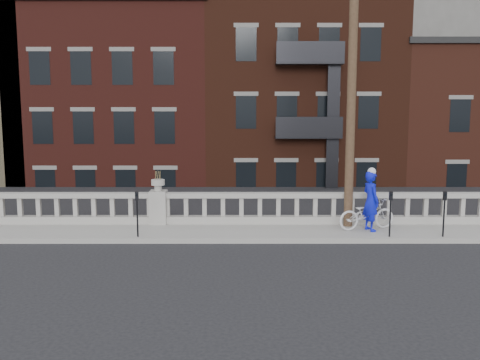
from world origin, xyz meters
name	(u,v)px	position (x,y,z in m)	size (l,w,h in m)	color
ground	(136,262)	(0.00, 0.00, 0.00)	(120.00, 120.00, 0.00)	black
sidewalk	(154,232)	(0.00, 3.00, 0.07)	(32.00, 2.20, 0.15)	#9B9890
balustrade	(159,209)	(0.00, 3.95, 0.64)	(28.00, 0.34, 1.03)	#9B9890
planter_pedestal	(158,203)	(0.00, 3.95, 0.83)	(0.55, 0.55, 1.76)	#9B9890
lower_level	(208,126)	(0.56, 23.04, 2.63)	(80.00, 44.00, 20.80)	#605E59
utility_pole	(352,66)	(6.20, 3.60, 5.24)	(1.60, 0.28, 10.00)	#422D1E
parking_meter_c	(137,209)	(-0.36, 2.15, 1.00)	(0.10, 0.09, 1.36)	black
parking_meter_d	(390,209)	(7.15, 2.15, 1.00)	(0.10, 0.09, 1.36)	black
parking_meter_e	(444,209)	(8.75, 2.15, 1.00)	(0.10, 0.09, 1.36)	black
bicycle	(367,214)	(6.68, 3.11, 0.64)	(0.66, 1.88, 0.99)	silver
cyclist	(371,201)	(6.76, 2.94, 1.09)	(0.68, 0.45, 1.87)	#0D15CA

